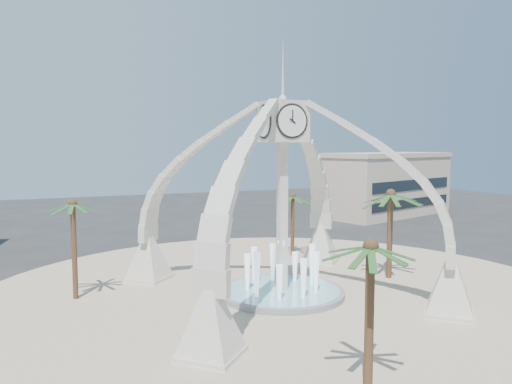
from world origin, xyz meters
name	(u,v)px	position (x,y,z in m)	size (l,w,h in m)	color
ground	(282,296)	(0.00, 0.00, 0.00)	(140.00, 140.00, 0.00)	#282828
plaza	(282,295)	(0.00, 0.00, 0.03)	(40.00, 40.00, 0.06)	#BFB08E
clock_tower	(282,195)	(0.00, 0.00, 6.49)	(17.94, 17.94, 16.30)	beige
fountain	(282,291)	(0.00, 0.00, 0.29)	(8.00, 8.00, 3.62)	gray
building_ne	(387,184)	(30.00, 28.00, 4.31)	(21.87, 14.17, 8.60)	#BBAA92
palm_east	(391,195)	(9.01, 0.74, 6.07)	(4.94, 4.94, 6.98)	brown
palm_west	(73,205)	(-12.16, 4.44, 5.93)	(4.29, 4.29, 6.69)	brown
palm_north	(293,197)	(5.95, 9.96, 5.15)	(3.90, 3.90, 5.85)	brown
palm_south	(371,249)	(-2.44, -12.52, 5.68)	(3.87, 3.87, 6.49)	brown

